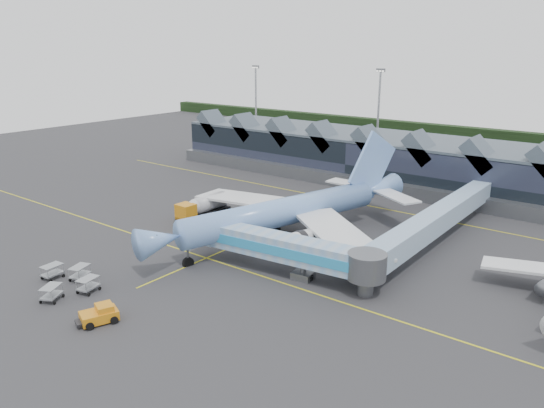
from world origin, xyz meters
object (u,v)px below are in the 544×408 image
Objects in this scene: main_airliner at (291,210)px; pushback_tug at (100,315)px; fuel_truck at (205,206)px; jet_bridge at (295,251)px.

main_airliner is 9.99× the size of pushback_tug.
fuel_truck reaches higher than pushback_tug.
fuel_truck is (-26.05, 10.47, -1.40)m from jet_bridge.
main_airliner is 33.11m from pushback_tug.
main_airliner is 4.18× the size of fuel_truck.
pushback_tug is (-9.66, -21.91, -2.65)m from jet_bridge.
jet_bridge is 28.12m from fuel_truck.
jet_bridge is at bearing -20.09° from fuel_truck.
main_airliner is 13.93m from jet_bridge.
main_airliner reaches higher than fuel_truck.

